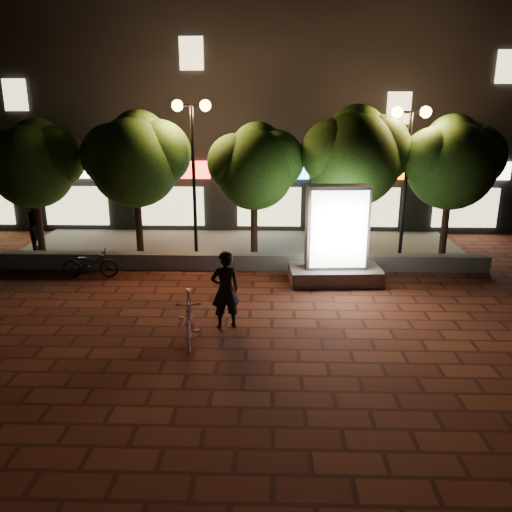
{
  "coord_description": "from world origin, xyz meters",
  "views": [
    {
      "loc": [
        1.04,
        -11.54,
        4.99
      ],
      "look_at": [
        0.67,
        1.5,
        1.17
      ],
      "focal_mm": 35.41,
      "sensor_mm": 36.0,
      "label": 1
    }
  ],
  "objects_px": {
    "tree_far_left": "(34,161)",
    "street_lamp_right": "(409,144)",
    "tree_right": "(356,153)",
    "tree_left": "(136,156)",
    "pedestrian": "(37,224)",
    "tree_mid": "(256,164)",
    "street_lamp_left": "(193,139)",
    "tree_far_right": "(453,160)",
    "scooter_parked": "(90,264)",
    "rider": "(225,290)",
    "ad_kiosk": "(336,244)",
    "scooter_pink": "(189,318)"
  },
  "relations": [
    {
      "from": "street_lamp_right",
      "to": "pedestrian",
      "type": "relative_size",
      "value": 2.8
    },
    {
      "from": "tree_far_right",
      "to": "scooter_parked",
      "type": "xyz_separation_m",
      "value": [
        -11.49,
        -2.46,
        -2.92
      ]
    },
    {
      "from": "tree_far_left",
      "to": "tree_mid",
      "type": "relative_size",
      "value": 1.03
    },
    {
      "from": "street_lamp_right",
      "to": "ad_kiosk",
      "type": "bearing_deg",
      "value": -136.32
    },
    {
      "from": "tree_far_right",
      "to": "street_lamp_left",
      "type": "height_order",
      "value": "street_lamp_left"
    },
    {
      "from": "tree_mid",
      "to": "street_lamp_right",
      "type": "xyz_separation_m",
      "value": [
        4.95,
        -0.26,
        0.68
      ]
    },
    {
      "from": "tree_far_right",
      "to": "rider",
      "type": "relative_size",
      "value": 2.53
    },
    {
      "from": "tree_mid",
      "to": "street_lamp_right",
      "type": "distance_m",
      "value": 5.0
    },
    {
      "from": "street_lamp_left",
      "to": "street_lamp_right",
      "type": "relative_size",
      "value": 1.04
    },
    {
      "from": "tree_mid",
      "to": "street_lamp_left",
      "type": "bearing_deg",
      "value": -172.69
    },
    {
      "from": "tree_far_left",
      "to": "rider",
      "type": "height_order",
      "value": "tree_far_left"
    },
    {
      "from": "street_lamp_right",
      "to": "scooter_parked",
      "type": "height_order",
      "value": "street_lamp_right"
    },
    {
      "from": "street_lamp_left",
      "to": "scooter_parked",
      "type": "xyz_separation_m",
      "value": [
        -2.94,
        -2.2,
        -3.58
      ]
    },
    {
      "from": "tree_far_left",
      "to": "street_lamp_right",
      "type": "bearing_deg",
      "value": -1.21
    },
    {
      "from": "tree_far_left",
      "to": "tree_left",
      "type": "relative_size",
      "value": 0.95
    },
    {
      "from": "tree_far_left",
      "to": "rider",
      "type": "bearing_deg",
      "value": -40.76
    },
    {
      "from": "tree_right",
      "to": "street_lamp_left",
      "type": "relative_size",
      "value": 0.98
    },
    {
      "from": "rider",
      "to": "tree_far_left",
      "type": "bearing_deg",
      "value": -60.9
    },
    {
      "from": "tree_left",
      "to": "tree_mid",
      "type": "xyz_separation_m",
      "value": [
        4.0,
        -0.0,
        -0.23
      ]
    },
    {
      "from": "ad_kiosk",
      "to": "tree_far_left",
      "type": "bearing_deg",
      "value": 165.01
    },
    {
      "from": "tree_left",
      "to": "scooter_pink",
      "type": "xyz_separation_m",
      "value": [
        2.72,
        -6.77,
        -2.89
      ]
    },
    {
      "from": "tree_right",
      "to": "tree_far_right",
      "type": "relative_size",
      "value": 1.06
    },
    {
      "from": "tree_mid",
      "to": "tree_right",
      "type": "xyz_separation_m",
      "value": [
        3.31,
        0.0,
        0.35
      ]
    },
    {
      "from": "tree_far_left",
      "to": "street_lamp_left",
      "type": "distance_m",
      "value": 5.5
    },
    {
      "from": "scooter_pink",
      "to": "ad_kiosk",
      "type": "bearing_deg",
      "value": 39.34
    },
    {
      "from": "street_lamp_right",
      "to": "scooter_parked",
      "type": "distance_m",
      "value": 10.75
    },
    {
      "from": "scooter_pink",
      "to": "rider",
      "type": "bearing_deg",
      "value": 37.49
    },
    {
      "from": "tree_mid",
      "to": "ad_kiosk",
      "type": "relative_size",
      "value": 1.55
    },
    {
      "from": "tree_far_left",
      "to": "scooter_parked",
      "type": "distance_m",
      "value": 4.52
    },
    {
      "from": "tree_mid",
      "to": "scooter_parked",
      "type": "relative_size",
      "value": 2.65
    },
    {
      "from": "street_lamp_left",
      "to": "ad_kiosk",
      "type": "xyz_separation_m",
      "value": [
        4.49,
        -2.4,
        -2.86
      ]
    },
    {
      "from": "tree_far_left",
      "to": "tree_right",
      "type": "relative_size",
      "value": 0.91
    },
    {
      "from": "street_lamp_right",
      "to": "tree_far_left",
      "type": "bearing_deg",
      "value": 178.79
    },
    {
      "from": "street_lamp_right",
      "to": "scooter_pink",
      "type": "relative_size",
      "value": 2.68
    },
    {
      "from": "tree_mid",
      "to": "street_lamp_left",
      "type": "distance_m",
      "value": 2.22
    },
    {
      "from": "tree_left",
      "to": "tree_right",
      "type": "bearing_deg",
      "value": 0.0
    },
    {
      "from": "tree_far_right",
      "to": "pedestrian",
      "type": "height_order",
      "value": "tree_far_right"
    },
    {
      "from": "ad_kiosk",
      "to": "tree_left",
      "type": "bearing_deg",
      "value": 157.54
    },
    {
      "from": "scooter_parked",
      "to": "pedestrian",
      "type": "xyz_separation_m",
      "value": [
        -2.92,
        3.0,
        0.52
      ]
    },
    {
      "from": "tree_left",
      "to": "pedestrian",
      "type": "height_order",
      "value": "tree_left"
    },
    {
      "from": "scooter_parked",
      "to": "tree_left",
      "type": "bearing_deg",
      "value": -24.95
    },
    {
      "from": "scooter_pink",
      "to": "rider",
      "type": "relative_size",
      "value": 0.99
    },
    {
      "from": "tree_mid",
      "to": "scooter_pink",
      "type": "distance_m",
      "value": 7.39
    },
    {
      "from": "ad_kiosk",
      "to": "rider",
      "type": "bearing_deg",
      "value": -131.65
    },
    {
      "from": "scooter_pink",
      "to": "scooter_parked",
      "type": "relative_size",
      "value": 1.09
    },
    {
      "from": "tree_far_left",
      "to": "tree_left",
      "type": "height_order",
      "value": "tree_left"
    },
    {
      "from": "scooter_pink",
      "to": "tree_far_right",
      "type": "bearing_deg",
      "value": 32.47
    },
    {
      "from": "street_lamp_left",
      "to": "rider",
      "type": "height_order",
      "value": "street_lamp_left"
    },
    {
      "from": "scooter_pink",
      "to": "scooter_parked",
      "type": "xyz_separation_m",
      "value": [
        -3.71,
        4.31,
        -0.11
      ]
    },
    {
      "from": "ad_kiosk",
      "to": "scooter_pink",
      "type": "xyz_separation_m",
      "value": [
        -3.71,
        -4.11,
        -0.61
      ]
    }
  ]
}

